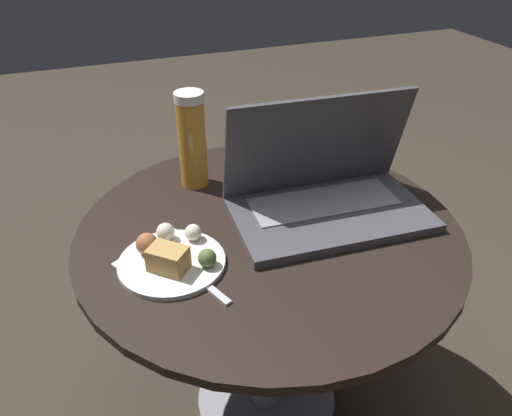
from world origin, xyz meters
The scene contains 7 objects.
ground_plane centered at (0.00, 0.00, 0.00)m, with size 6.00×6.00×0.00m, color #382D23.
table centered at (0.00, 0.00, 0.40)m, with size 0.73×0.73×0.52m.
napkin centered at (-0.21, -0.02, 0.52)m, with size 0.17×0.16×0.00m.
laptop centered at (0.12, 0.01, 0.56)m, with size 0.39×0.24×0.23m.
beer_glass centered at (-0.09, 0.21, 0.62)m, with size 0.06×0.06×0.21m.
snack_plate centered at (-0.20, -0.04, 0.53)m, with size 0.18×0.18×0.05m.
fork centered at (-0.17, -0.08, 0.52)m, with size 0.08×0.17×0.00m.
Camera 1 is at (-0.30, -0.72, 1.06)m, focal length 35.00 mm.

